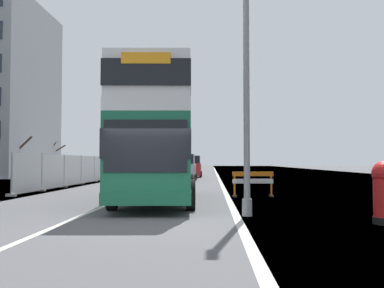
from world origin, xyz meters
TOP-DOWN VIEW (x-y plane):
  - ground at (0.58, 0.10)m, footprint 140.00×280.00m
  - double_decker_bus at (-0.31, 5.99)m, footprint 3.18×10.29m
  - lamppost_foreground at (2.81, 1.54)m, footprint 0.29×0.70m
  - roadworks_barrier at (3.63, 8.13)m, footprint 1.82×0.62m
  - construction_site_fence at (-7.21, 18.14)m, footprint 0.44×20.60m
  - car_oncoming_near at (-0.41, 23.42)m, footprint 1.98×4.49m
  - car_receding_mid at (-0.13, 31.51)m, footprint 1.95×4.30m
  - bare_tree_far_verge_near at (-16.92, 28.58)m, footprint 3.55×3.07m
  - bare_tree_far_verge_mid at (-16.98, 37.85)m, footprint 3.04×2.57m

SIDE VIEW (x-z plane):
  - ground at x=0.58m, z-range -0.10..0.00m
  - roadworks_barrier at x=3.63m, z-range 0.15..1.28m
  - construction_site_fence at x=-7.21m, z-range -0.04..1.97m
  - car_receding_mid at x=-0.13m, z-range -0.07..2.07m
  - car_oncoming_near at x=-0.41m, z-range -0.07..2.08m
  - bare_tree_far_verge_mid at x=-16.98m, z-range 0.02..4.48m
  - double_decker_bus at x=-0.31m, z-range 0.15..4.96m
  - bare_tree_far_verge_near at x=-16.92m, z-range 0.12..5.06m
  - lamppost_foreground at x=2.81m, z-range -0.24..8.57m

